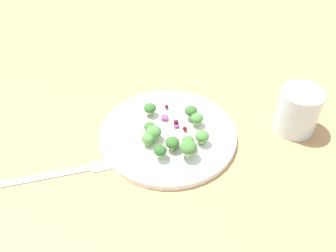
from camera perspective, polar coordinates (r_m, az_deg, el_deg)
ground_plane at (r=67.10cm, az=0.44°, el=-3.86°), size 180.00×180.00×2.00cm
plate at (r=67.65cm, az=0.00°, el=-1.15°), size 25.16×25.16×1.70cm
dressing_pool at (r=67.35cm, az=0.00°, el=-0.88°), size 14.59×14.59×0.20cm
broccoli_floret_0 at (r=64.28cm, az=5.32°, el=-1.63°), size 2.49×2.49×2.52cm
broccoli_floret_1 at (r=67.62cm, az=4.50°, el=1.17°), size 2.35×2.35×2.38cm
broccoli_floret_2 at (r=68.73cm, az=3.58°, el=2.34°), size 2.39×2.39×2.42cm
broccoli_floret_3 at (r=62.78cm, az=0.67°, el=-2.62°), size 2.45×2.45×2.48cm
broccoli_floret_4 at (r=63.96cm, az=-3.10°, el=-2.03°), size 2.34×2.34×2.37cm
broccoli_floret_5 at (r=69.70cm, az=-2.89°, el=2.73°), size 2.39×2.39×2.42cm
broccoli_floret_6 at (r=66.42cm, az=-2.88°, el=-0.14°), size 2.05×2.05×2.08cm
broccoli_floret_7 at (r=61.40cm, az=-1.21°, el=-3.86°), size 2.22×2.22×2.25cm
broccoli_floret_8 at (r=64.67cm, az=-2.24°, el=-0.95°), size 2.74×2.74×2.77cm
broccoli_floret_9 at (r=62.85cm, az=3.17°, el=-2.37°), size 2.12×2.12×2.15cm
broccoli_floret_10 at (r=61.34cm, az=3.19°, el=-3.35°), size 2.95×2.95×2.98cm
cranberry_0 at (r=65.80cm, az=-2.20°, el=-1.22°), size 0.82×0.82×0.82cm
cranberry_1 at (r=66.89cm, az=2.62°, el=-0.40°), size 0.85×0.85×0.85cm
cranberry_2 at (r=68.00cm, az=1.25°, el=0.63°), size 0.94×0.94×0.94cm
cranberry_3 at (r=65.89cm, az=4.72°, el=-1.69°), size 0.79×0.79×0.79cm
cranberry_4 at (r=71.70cm, az=-0.22°, el=3.03°), size 0.78×0.78×0.78cm
onion_bit_0 at (r=66.64cm, az=5.07°, el=-1.55°), size 1.39×1.37×0.34cm
onion_bit_1 at (r=69.50cm, az=-0.51°, el=1.25°), size 1.72×1.76×0.56cm
onion_bit_2 at (r=68.00cm, az=1.32°, el=0.13°), size 1.30×1.43×0.37cm
onion_bit_3 at (r=64.12cm, az=0.89°, el=-3.03°), size 1.70×1.72×0.44cm
fork at (r=64.44cm, az=-15.77°, el=-6.93°), size 18.49×6.21×0.50cm
water_glass at (r=71.26cm, az=19.51°, el=2.26°), size 7.70×7.70×8.57cm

